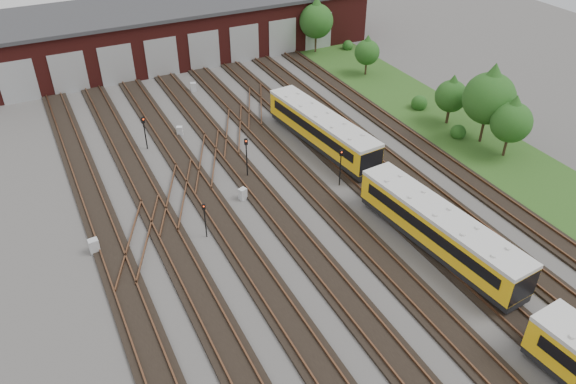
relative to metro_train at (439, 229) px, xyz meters
name	(u,v)px	position (x,y,z in m)	size (l,w,h in m)	color
ground	(330,240)	(-6.00, 4.11, -1.78)	(120.00, 120.00, 0.00)	#4B4846
track_network	(324,235)	(-6.17, 4.70, -1.68)	(30.40, 70.00, 0.33)	black
maintenance_shed	(163,31)	(-6.01, 44.09, 1.42)	(51.00, 12.50, 6.35)	#4A1512
grass_verge	(449,125)	(13.00, 14.11, -1.76)	(8.00, 55.00, 0.05)	#244A18
metro_train	(439,229)	(0.00, 0.00, 0.00)	(3.77, 45.90, 2.84)	black
signal_mast_0	(205,216)	(-13.61, 8.41, 0.02)	(0.24, 0.23, 2.83)	black
signal_mast_1	(144,129)	(-14.08, 22.65, 0.24)	(0.31, 0.29, 3.13)	black
signal_mast_2	(246,153)	(-7.92, 14.33, 0.49)	(0.28, 0.27, 3.59)	black
signal_mast_3	(341,163)	(-1.78, 9.89, 0.28)	(0.26, 0.25, 3.25)	black
relay_cabinet_0	(94,246)	(-21.00, 10.23, -1.24)	(0.65, 0.54, 1.08)	#B6B9BC
relay_cabinet_1	(180,131)	(-10.67, 23.80, -1.34)	(0.53, 0.44, 0.88)	#B6B9BC
relay_cabinet_2	(243,194)	(-9.50, 11.58, -1.31)	(0.57, 0.47, 0.95)	#B6B9BC
relay_cabinet_3	(193,87)	(-6.34, 32.63, -1.29)	(0.60, 0.50, 0.99)	#B6B9BC
relay_cabinet_4	(295,122)	(-0.38, 20.50, -1.27)	(0.62, 0.52, 1.03)	#B6B9BC
tree_0	(316,17)	(11.15, 37.20, 2.61)	(4.13, 4.13, 6.84)	#322416
tree_1	(367,49)	(12.73, 28.26, 1.20)	(2.80, 2.80, 4.64)	#322416
tree_2	(490,92)	(13.39, 10.31, 3.07)	(4.56, 4.56, 7.55)	#322416
tree_3	(452,93)	(13.07, 14.54, 1.43)	(3.02, 3.02, 5.01)	#322416
tree_4	(512,118)	(13.46, 7.46, 1.92)	(3.48, 3.48, 5.77)	#322416
bush_0	(459,130)	(12.16, 11.92, -1.07)	(1.42, 1.42, 1.42)	#174212
bush_1	(420,101)	(12.71, 18.41, -0.98)	(1.61, 1.61, 1.61)	#174212
bush_2	(348,44)	(15.28, 36.22, -1.11)	(1.34, 1.34, 1.34)	#174212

